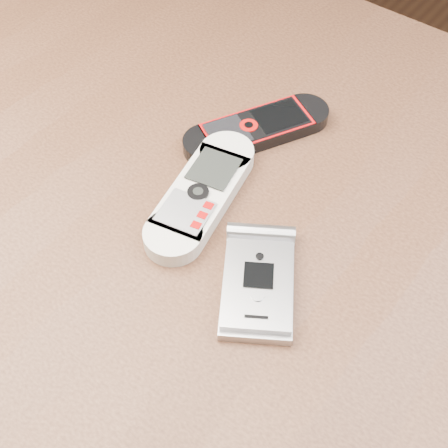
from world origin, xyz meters
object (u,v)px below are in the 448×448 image
Objects in this scene: nokia_white at (201,194)px; nokia_black_red at (257,128)px; motorola_razr at (258,283)px; table at (220,290)px.

nokia_white is 0.10m from nokia_black_red.
nokia_black_red is at bearing 93.13° from motorola_razr.
nokia_white reaches higher than table.
nokia_black_red is 0.19m from motorola_razr.
nokia_black_red reaches higher than table.
motorola_razr is (0.11, -0.15, 0.00)m from nokia_black_red.
table is 10.44× the size of motorola_razr.
nokia_white and motorola_razr have the same top height.
nokia_white is 1.02× the size of nokia_black_red.
motorola_razr reaches higher than table.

